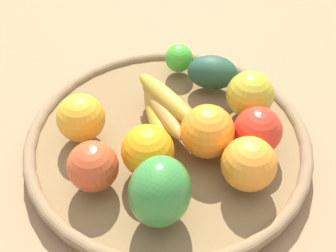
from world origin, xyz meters
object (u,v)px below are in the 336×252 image
apple_0 (93,166)px  bell_pepper (160,192)px  avocado (212,72)px  orange_3 (148,151)px  orange_2 (81,118)px  apple_1 (258,131)px  banana_bunch (162,108)px  apple_2 (250,95)px  orange_1 (249,164)px  lime_0 (179,58)px  orange_0 (208,131)px

apple_0 → bell_pepper: 0.11m
avocado → orange_3: bearing=166.1°
orange_2 → bell_pepper: (-0.11, -0.16, 0.01)m
apple_1 → apple_0: same height
banana_bunch → apple_2: size_ratio=1.91×
apple_1 → orange_3: 0.17m
apple_0 → orange_1: bearing=-74.2°
bell_pepper → apple_0: bearing=85.5°
banana_bunch → apple_2: bearing=-66.5°
apple_2 → banana_bunch: bearing=113.5°
apple_1 → orange_1: 0.07m
orange_2 → orange_3: size_ratio=0.98×
lime_0 → avocado: bearing=-114.0°
banana_bunch → avocado: 0.12m
apple_0 → lime_0: bearing=-10.0°
apple_1 → orange_0: 0.08m
apple_2 → lime_0: size_ratio=1.51×
orange_0 → bell_pepper: size_ratio=0.80×
orange_0 → lime_0: orange_0 is taller
avocado → bell_pepper: size_ratio=0.86×
apple_0 → bell_pepper: bell_pepper is taller
orange_3 → orange_1: 0.14m
orange_3 → banana_bunch: bearing=4.4°
orange_2 → apple_2: 0.27m
apple_1 → orange_0: size_ratio=0.91×
banana_bunch → apple_2: apple_2 is taller
banana_bunch → orange_0: bearing=-117.8°
banana_bunch → orange_3: size_ratio=1.93×
apple_1 → lime_0: apple_1 is taller
orange_3 → lime_0: (0.24, 0.02, -0.01)m
apple_1 → lime_0: 0.23m
orange_0 → avocado: (0.15, 0.02, -0.01)m
orange_1 → bell_pepper: bearing=129.7°
orange_1 → orange_0: bearing=56.4°
orange_0 → banana_bunch: orange_0 is taller
avocado → orange_1: bearing=-155.5°
banana_bunch → bell_pepper: 0.18m
lime_0 → banana_bunch: bearing=-177.0°
orange_2 → banana_bunch: size_ratio=0.51×
banana_bunch → orange_1: size_ratio=1.90×
avocado → apple_0: bearing=155.3°
banana_bunch → lime_0: (0.14, 0.01, -0.00)m
apple_1 → orange_3: bearing=119.7°
avocado → orange_0: bearing=-171.7°
orange_0 → bell_pepper: (-0.13, 0.04, 0.01)m
orange_1 → lime_0: bearing=34.7°
orange_2 → apple_2: bearing=-63.5°
orange_3 → avocado: bearing=-13.9°
banana_bunch → orange_3: orange_3 is taller
orange_0 → orange_1: 0.08m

